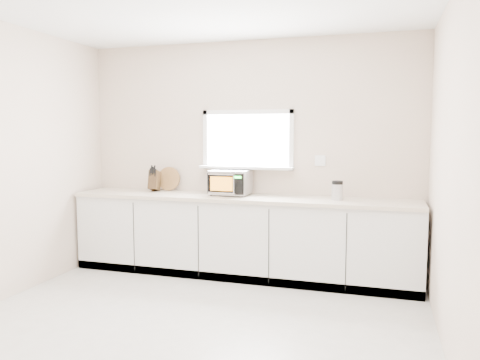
% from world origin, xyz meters
% --- Properties ---
extents(ground, '(4.00, 4.00, 0.00)m').
position_xyz_m(ground, '(0.00, 0.00, 0.00)').
color(ground, beige).
rests_on(ground, ground).
extents(back_wall, '(4.00, 0.17, 2.70)m').
position_xyz_m(back_wall, '(0.00, 2.00, 1.36)').
color(back_wall, beige).
rests_on(back_wall, ground).
extents(cabinets, '(3.92, 0.60, 0.88)m').
position_xyz_m(cabinets, '(0.00, 1.70, 0.44)').
color(cabinets, silver).
rests_on(cabinets, ground).
extents(countertop, '(3.92, 0.64, 0.04)m').
position_xyz_m(countertop, '(0.00, 1.69, 0.90)').
color(countertop, beige).
rests_on(countertop, cabinets).
extents(microwave, '(0.44, 0.37, 0.29)m').
position_xyz_m(microwave, '(-0.14, 1.75, 1.07)').
color(microwave, black).
rests_on(microwave, countertop).
extents(knife_block, '(0.14, 0.24, 0.32)m').
position_xyz_m(knife_block, '(-1.14, 1.82, 1.06)').
color(knife_block, '#422E17').
rests_on(knife_block, countertop).
extents(cutting_board, '(0.29, 0.07, 0.29)m').
position_xyz_m(cutting_board, '(-1.01, 1.94, 1.07)').
color(cutting_board, '#956139').
rests_on(cutting_board, countertop).
extents(coffee_grinder, '(0.14, 0.14, 0.21)m').
position_xyz_m(coffee_grinder, '(1.07, 1.70, 1.02)').
color(coffee_grinder, '#B4B6BC').
rests_on(coffee_grinder, countertop).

